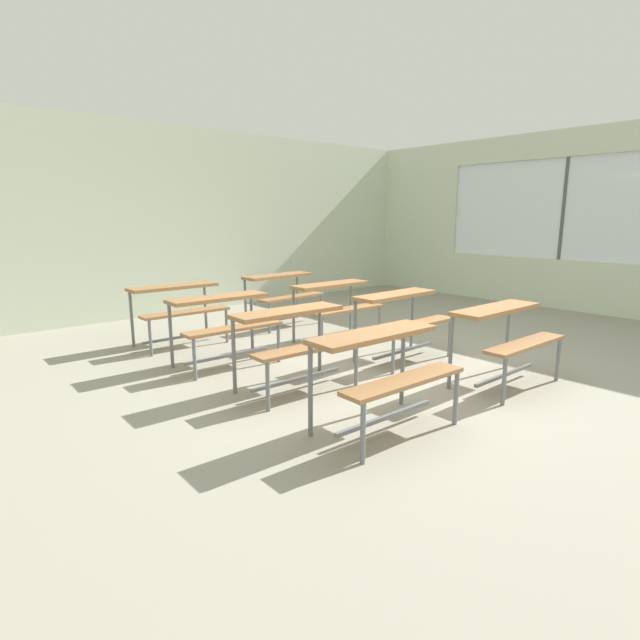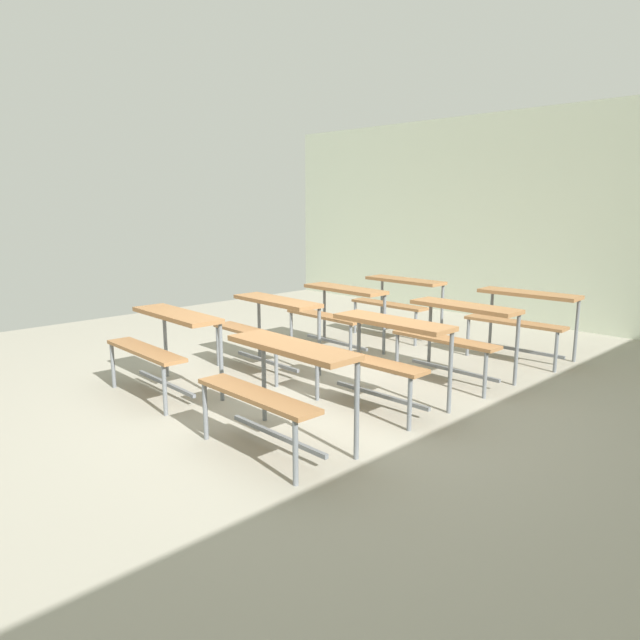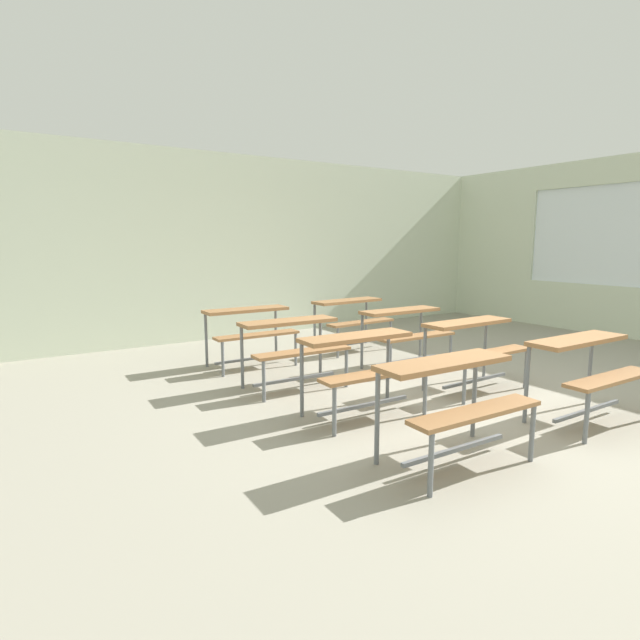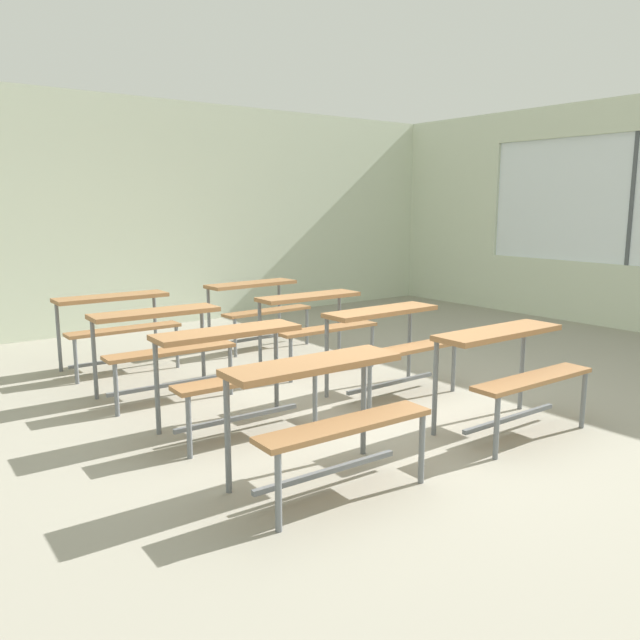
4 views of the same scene
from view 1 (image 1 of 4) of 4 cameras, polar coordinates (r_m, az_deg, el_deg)
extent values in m
cube|color=gray|center=(5.29, 7.59, -6.11)|extent=(10.00, 9.00, 0.05)
cube|color=beige|center=(8.68, -15.40, 10.81)|extent=(10.00, 0.12, 3.00)
cube|color=beige|center=(9.47, 28.17, 3.36)|extent=(0.12, 9.00, 0.85)
cube|color=beige|center=(9.47, 29.62, 17.54)|extent=(0.12, 9.00, 0.45)
cube|color=beige|center=(11.15, 11.27, 12.18)|extent=(0.12, 1.90, 1.70)
cube|color=white|center=(9.59, 26.09, 11.31)|extent=(0.02, 4.20, 1.70)
cube|color=#4C5156|center=(9.59, 26.09, 11.31)|extent=(0.06, 0.05, 1.70)
cube|color=olive|center=(3.77, 6.17, -1.67)|extent=(1.11, 0.35, 0.04)
cube|color=olive|center=(3.64, 9.68, -6.86)|extent=(1.11, 0.25, 0.03)
cylinder|color=slate|center=(3.65, -1.11, -7.94)|extent=(0.04, 0.04, 0.72)
cylinder|color=slate|center=(4.31, 9.42, -4.98)|extent=(0.04, 0.04, 0.72)
cylinder|color=slate|center=(3.32, 4.93, -12.68)|extent=(0.04, 0.04, 0.44)
cylinder|color=slate|center=(4.04, 15.27, -8.53)|extent=(0.04, 0.04, 0.44)
cube|color=slate|center=(3.87, 7.46, -10.99)|extent=(1.00, 0.06, 0.03)
cube|color=olive|center=(5.05, 19.49, 1.17)|extent=(1.10, 0.33, 0.04)
cube|color=olive|center=(4.96, 22.45, -2.56)|extent=(1.10, 0.23, 0.03)
cylinder|color=slate|center=(4.79, 14.70, -3.52)|extent=(0.04, 0.04, 0.72)
cylinder|color=slate|center=(5.62, 20.59, -1.64)|extent=(0.04, 0.04, 0.72)
cylinder|color=slate|center=(4.55, 20.31, -6.53)|extent=(0.04, 0.04, 0.44)
cylinder|color=slate|center=(5.42, 25.56, -4.06)|extent=(0.04, 0.04, 0.44)
cube|color=slate|center=(5.13, 20.36, -5.88)|extent=(1.00, 0.04, 0.03)
cube|color=olive|center=(4.64, -3.74, 0.94)|extent=(1.11, 0.36, 0.04)
cube|color=olive|center=(4.45, -1.30, -3.21)|extent=(1.11, 0.26, 0.03)
cylinder|color=slate|center=(4.58, -9.82, -4.00)|extent=(0.04, 0.04, 0.72)
cylinder|color=slate|center=(5.12, -0.04, -2.11)|extent=(0.04, 0.04, 0.72)
cylinder|color=slate|center=(4.17, -5.99, -7.49)|extent=(0.04, 0.04, 0.44)
cylinder|color=slate|center=(4.76, 4.15, -4.99)|extent=(0.04, 0.04, 0.44)
cube|color=slate|center=(4.69, -2.64, -6.78)|extent=(1.00, 0.07, 0.03)
cube|color=olive|center=(5.68, 8.61, 2.85)|extent=(1.10, 0.33, 0.04)
cube|color=olive|center=(5.54, 11.06, -0.42)|extent=(1.10, 0.23, 0.03)
cylinder|color=slate|center=(5.48, 4.01, -1.22)|extent=(0.04, 0.04, 0.72)
cylinder|color=slate|center=(6.22, 10.47, 0.19)|extent=(0.04, 0.04, 0.72)
cylinder|color=slate|center=(5.16, 8.37, -3.77)|extent=(0.04, 0.04, 0.44)
cylinder|color=slate|center=(5.93, 14.61, -1.95)|extent=(0.04, 0.04, 0.44)
cube|color=slate|center=(5.73, 9.49, -3.46)|extent=(1.00, 0.04, 0.03)
cube|color=olive|center=(5.52, -11.56, 2.48)|extent=(1.11, 0.35, 0.04)
cube|color=olive|center=(5.30, -9.81, -0.93)|extent=(1.11, 0.25, 0.03)
cylinder|color=slate|center=(5.51, -16.69, -1.63)|extent=(0.04, 0.04, 0.72)
cylinder|color=slate|center=(5.95, -7.81, -0.25)|extent=(0.04, 0.04, 0.72)
cylinder|color=slate|center=(5.05, -14.14, -4.33)|extent=(0.04, 0.04, 0.44)
cylinder|color=slate|center=(5.53, -4.76, -2.59)|extent=(0.04, 0.04, 0.44)
cube|color=slate|center=(5.53, -10.61, -4.04)|extent=(1.00, 0.06, 0.03)
cube|color=olive|center=(6.45, 1.21, 4.05)|extent=(1.10, 0.33, 0.04)
cube|color=olive|center=(6.27, 3.14, 1.21)|extent=(1.10, 0.23, 0.03)
cylinder|color=slate|center=(6.31, -3.05, 0.54)|extent=(0.04, 0.04, 0.72)
cylinder|color=slate|center=(6.95, 3.52, 1.59)|extent=(0.04, 0.04, 0.72)
cylinder|color=slate|center=(5.92, 0.20, -1.59)|extent=(0.04, 0.04, 0.44)
cylinder|color=slate|center=(6.60, 6.82, -0.27)|extent=(0.04, 0.04, 0.44)
cube|color=slate|center=(6.47, 2.01, -1.53)|extent=(1.00, 0.05, 0.03)
cube|color=olive|center=(6.53, -16.41, 3.66)|extent=(1.10, 0.33, 0.04)
cube|color=olive|center=(6.29, -15.05, 0.84)|extent=(1.10, 0.23, 0.03)
cylinder|color=slate|center=(6.53, -20.73, 0.17)|extent=(0.04, 0.04, 0.72)
cylinder|color=slate|center=(6.92, -12.96, 1.27)|extent=(0.04, 0.04, 0.72)
cylinder|color=slate|center=(6.06, -18.83, -1.93)|extent=(0.04, 0.04, 0.44)
cylinder|color=slate|center=(6.48, -10.63, -0.62)|extent=(0.04, 0.04, 0.44)
cube|color=slate|center=(6.52, -15.58, -1.86)|extent=(1.00, 0.04, 0.03)
cube|color=olive|center=(7.43, -4.84, 5.05)|extent=(1.12, 0.38, 0.04)
cube|color=olive|center=(7.23, -3.19, 2.64)|extent=(1.11, 0.28, 0.03)
cylinder|color=slate|center=(7.29, -8.53, 1.97)|extent=(0.04, 0.04, 0.72)
cylinder|color=slate|center=(7.91, -2.63, 2.86)|extent=(0.04, 0.04, 0.72)
cylinder|color=slate|center=(6.89, -5.82, 0.27)|extent=(0.04, 0.04, 0.44)
cylinder|color=slate|center=(7.53, 0.16, 1.34)|extent=(0.04, 0.04, 0.44)
cube|color=slate|center=(7.42, -4.07, 0.20)|extent=(1.00, 0.08, 0.03)
camera|label=2|loc=(7.34, 51.51, 8.38)|focal=32.85mm
camera|label=4|loc=(0.71, 89.07, 4.65)|focal=35.80mm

